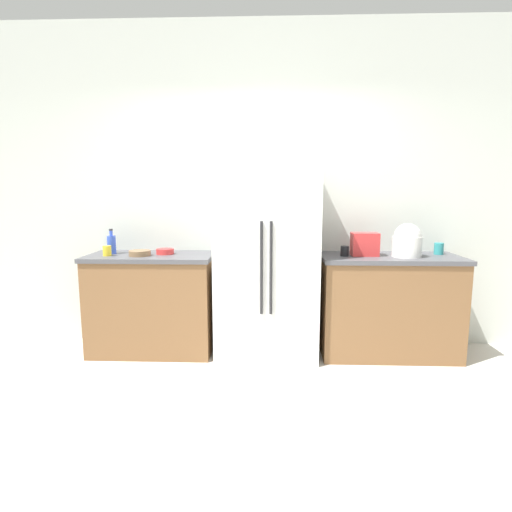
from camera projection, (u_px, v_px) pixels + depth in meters
ground_plane at (247, 430)px, 2.60m from camera, size 10.56×10.56×0.00m
kitchen_back_panel at (257, 188)px, 4.01m from camera, size 5.28×0.10×3.09m
counter_left at (153, 303)px, 3.87m from camera, size 1.16×0.60×0.93m
counter_right at (388, 305)px, 3.78m from camera, size 1.26×0.60×0.93m
refrigerator at (267, 262)px, 3.73m from camera, size 0.92×0.65×1.75m
toaster at (365, 244)px, 3.71m from camera, size 0.24×0.16×0.21m
rice_cooker at (407, 241)px, 3.64m from camera, size 0.25×0.25×0.30m
bottle_a at (112, 244)px, 3.83m from camera, size 0.08×0.08×0.23m
cup_a at (107, 251)px, 3.70m from camera, size 0.08×0.08×0.09m
cup_b at (439, 249)px, 3.79m from camera, size 0.08×0.08×0.11m
cup_c at (345, 251)px, 3.68m from camera, size 0.07×0.07×0.09m
bowl_a at (140, 253)px, 3.71m from camera, size 0.19×0.19×0.05m
bowl_b at (165, 251)px, 3.81m from camera, size 0.16×0.16×0.05m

